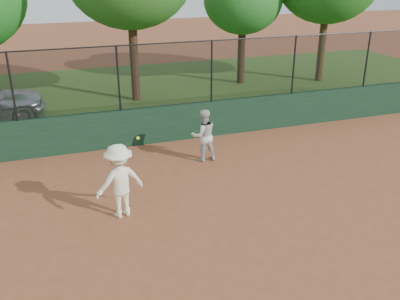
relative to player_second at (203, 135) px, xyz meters
name	(u,v)px	position (x,y,z in m)	size (l,w,h in m)	color
ground	(198,247)	(-1.58, -4.16, -0.78)	(80.00, 80.00, 0.00)	brown
back_wall	(138,127)	(-1.58, 1.84, -0.18)	(26.00, 0.20, 1.20)	#183521
grass_strip	(111,96)	(-1.58, 7.84, -0.78)	(36.00, 12.00, 0.01)	#2B4D18
player_second	(203,135)	(0.00, 0.00, 0.00)	(0.76, 0.59, 1.56)	silver
player_main	(120,181)	(-2.83, -2.36, 0.10)	(1.26, 0.91, 2.00)	white
fence_assembly	(134,76)	(-1.61, 1.84, 1.45)	(26.00, 0.06, 2.00)	black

